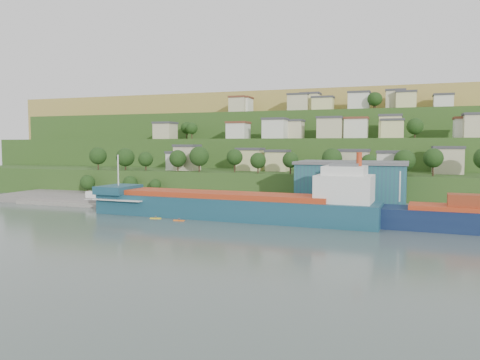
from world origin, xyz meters
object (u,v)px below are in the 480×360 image
at_px(cargo_ship_near, 239,207).
at_px(kayak_orange, 179,220).
at_px(warehouse, 352,183).
at_px(caravan, 96,196).

distance_m(cargo_ship_near, kayak_orange, 16.04).
height_order(cargo_ship_near, warehouse, cargo_ship_near).
bearing_deg(warehouse, caravan, -173.13).
xyz_separation_m(warehouse, kayak_orange, (-40.25, -30.98, -8.21)).
distance_m(cargo_ship_near, caravan, 57.20).
relative_size(cargo_ship_near, warehouse, 2.50).
distance_m(warehouse, caravan, 82.86).
bearing_deg(cargo_ship_near, warehouse, 42.94).
distance_m(warehouse, kayak_orange, 51.46).
height_order(caravan, kayak_orange, caravan).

